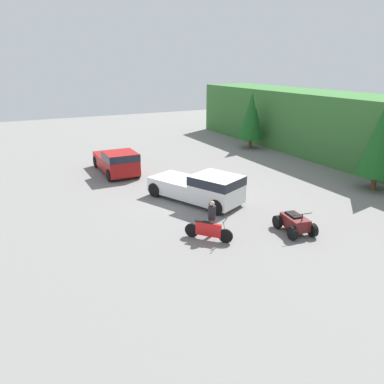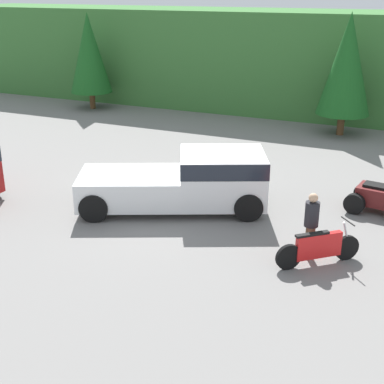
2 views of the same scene
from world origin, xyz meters
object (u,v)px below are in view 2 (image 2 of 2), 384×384
dirt_bike (318,248)px  pickup_truck_second (189,179)px  quad_atv (382,198)px  rider_person (311,223)px

dirt_bike → pickup_truck_second: bearing=113.9°
pickup_truck_second → quad_atv: pickup_truck_second is taller
pickup_truck_second → dirt_bike: 5.01m
quad_atv → rider_person: 4.14m
pickup_truck_second → quad_atv: 6.07m
rider_person → dirt_bike: bearing=-75.8°
rider_person → pickup_truck_second: bearing=130.1°
pickup_truck_second → dirt_bike: size_ratio=3.39×
pickup_truck_second → dirt_bike: pickup_truck_second is taller
quad_atv → rider_person: (-1.44, -3.85, 0.50)m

